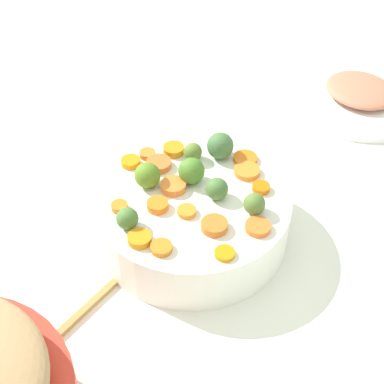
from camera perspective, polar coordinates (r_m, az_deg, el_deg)
name	(u,v)px	position (r m, az deg, el deg)	size (l,w,h in m)	color
tabletop	(176,253)	(0.91, -1.57, -5.95)	(2.40, 2.40, 0.02)	white
serving_bowl_carrots	(192,216)	(0.89, 0.00, -2.37)	(0.29, 0.29, 0.08)	white
carrot_slice_0	(147,154)	(0.93, -4.35, 3.70)	(0.03, 0.03, 0.01)	orange
carrot_slice_1	(225,253)	(0.78, 3.20, -5.97)	(0.03, 0.03, 0.01)	orange
carrot_slice_2	(120,207)	(0.85, -7.05, -1.42)	(0.02, 0.02, 0.01)	orange
carrot_slice_3	(159,164)	(0.91, -3.25, 2.73)	(0.04, 0.04, 0.01)	orange
carrot_slice_4	(174,150)	(0.94, -1.80, 4.14)	(0.03, 0.03, 0.01)	orange
carrot_slice_5	(140,239)	(0.80, -5.12, -4.54)	(0.03, 0.03, 0.01)	orange
carrot_slice_6	(261,188)	(0.88, 6.72, 0.42)	(0.03, 0.03, 0.01)	orange
carrot_slice_7	(187,211)	(0.84, -0.52, -1.89)	(0.03, 0.03, 0.01)	orange
carrot_slice_8	(245,159)	(0.93, 5.20, 3.26)	(0.04, 0.04, 0.01)	orange
carrot_slice_9	(158,205)	(0.84, -3.36, -1.28)	(0.03, 0.03, 0.01)	orange
carrot_slice_10	(258,227)	(0.82, 6.41, -3.39)	(0.04, 0.04, 0.01)	orange
carrot_slice_11	(247,171)	(0.90, 5.36, 2.03)	(0.04, 0.04, 0.01)	orange
carrot_slice_12	(131,162)	(0.92, -5.98, 2.92)	(0.03, 0.03, 0.01)	orange
carrot_slice_13	(213,227)	(0.81, 2.05, -3.44)	(0.04, 0.04, 0.01)	orange
carrot_slice_14	(161,248)	(0.79, -2.99, -5.42)	(0.03, 0.03, 0.01)	orange
carrot_slice_15	(173,186)	(0.87, -1.82, 0.57)	(0.04, 0.04, 0.01)	orange
brussels_sprout_0	(254,204)	(0.83, 6.08, -1.15)	(0.03, 0.03, 0.03)	#567634
brussels_sprout_1	(147,175)	(0.87, -4.35, 1.63)	(0.04, 0.04, 0.04)	#5A8124
brussels_sprout_2	(127,218)	(0.81, -6.30, -2.57)	(0.03, 0.03, 0.03)	#497533
brussels_sprout_3	(220,146)	(0.92, 2.75, 4.51)	(0.04, 0.04, 0.04)	#456F3D
brussels_sprout_4	(217,189)	(0.85, 2.45, 0.31)	(0.03, 0.03, 0.03)	#477236
brussels_sprout_5	(193,152)	(0.92, 0.07, 3.91)	(0.03, 0.03, 0.03)	olive
brussels_sprout_6	(191,171)	(0.88, -0.06, 2.07)	(0.04, 0.04, 0.04)	#4B7E2B
wooden_spoon	(30,360)	(0.81, -15.43, -15.44)	(0.33, 0.06, 0.01)	#B48546
ham_plate	(360,103)	(1.23, 15.96, 8.33)	(0.25, 0.25, 0.01)	white
ham_slice_main	(360,90)	(1.24, 16.04, 9.52)	(0.15, 0.13, 0.03)	#CC765A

